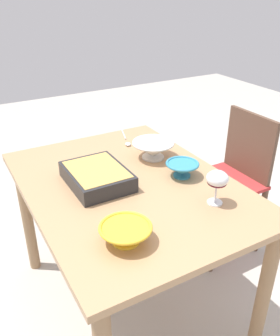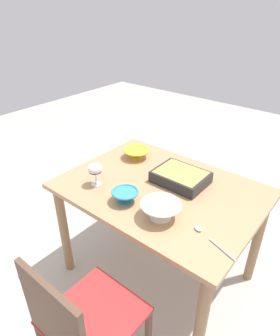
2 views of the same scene
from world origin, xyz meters
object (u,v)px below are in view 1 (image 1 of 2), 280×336
Objects in this scene: dining_table at (129,203)px; wine_glass at (217,180)px; mixing_bowl at (126,232)px; serving_bowl at (153,149)px; casserole_dish at (97,176)px; chair at (231,177)px; serving_spoon at (126,140)px; small_bowl at (182,168)px.

dining_table is 0.45m from wine_glass.
wine_glass is 0.79× the size of mixing_bowl.
wine_glass is 0.68× the size of serving_bowl.
casserole_dish is at bearing 169.82° from mixing_bowl.
chair is 3.35× the size of serving_spoon.
wine_glass is at bearing 94.92° from mixing_bowl.
casserole_dish is 1.47× the size of serving_bowl.
wine_glass is 0.48m from serving_bowl.
mixing_bowl is 0.87m from serving_spoon.
wine_glass is 0.52m from casserole_dish.
serving_bowl reaches higher than small_bowl.
casserole_dish reaches higher than dining_table.
wine_glass is at bearing -3.68° from small_bowl.
serving_spoon is at bearing -176.08° from small_bowl.
serving_spoon is at bearing 137.23° from casserole_dish.
serving_spoon is (-0.36, 0.33, -0.03)m from casserole_dish.
chair is 0.69m from serving_spoon.
small_bowl is 0.72× the size of serving_bowl.
serving_spoon is (-0.74, -0.02, -0.10)m from wine_glass.
wine_glass is at bearing -0.31° from serving_bowl.
small_bowl is at bearing 123.17° from mixing_bowl.
dining_table is 4.54× the size of serving_spoon.
casserole_dish is 0.42m from mixing_bowl.
mixing_bowl is at bearing -56.83° from small_bowl.
serving_spoon is (-0.25, -0.02, -0.04)m from serving_bowl.
small_bowl reaches higher than serving_spoon.
serving_bowl is at bearing -176.67° from small_bowl.
serving_bowl is (-0.01, -0.56, 0.31)m from chair.
chair reaches higher than dining_table.
small_bowl is (-0.25, 0.02, -0.06)m from wine_glass.
chair is 0.96m from casserole_dish.
mixing_bowl reaches higher than dining_table.
serving_spoon is (-0.77, 0.41, -0.03)m from mixing_bowl.
dining_table is at bearing 150.99° from mixing_bowl.
small_bowl reaches higher than mixing_bowl.
mixing_bowl is 0.52m from small_bowl.
dining_table is 0.48m from serving_spoon.
mixing_bowl is (0.04, -0.42, -0.07)m from wine_glass.
dining_table is 3.75× the size of casserole_dish.
casserole_dish is at bearing -137.45° from wine_glass.
mixing_bowl is (0.42, -0.07, -0.00)m from casserole_dish.
serving_spoon is at bearing -178.66° from wine_glass.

